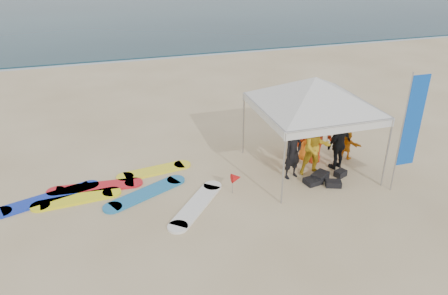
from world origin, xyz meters
TOP-DOWN VIEW (x-y plane):
  - ground at (0.00, 0.00)m, footprint 120.00×120.00m
  - shoreline_foam at (0.00, 18.20)m, footprint 160.00×1.20m
  - person_black_a at (1.78, 2.34)m, footprint 0.69×0.55m
  - person_yellow at (2.54, 2.31)m, footprint 0.97×0.79m
  - person_orange_a at (2.93, 3.07)m, footprint 1.30×0.78m
  - person_black_b at (3.44, 2.46)m, footprint 1.06×0.69m
  - person_orange_b at (2.79, 3.36)m, footprint 0.96×0.85m
  - person_seated at (4.08, 2.98)m, footprint 0.75×0.94m
  - canopy_tent at (2.52, 2.70)m, footprint 4.62×4.62m
  - feather_flag at (4.54, 0.77)m, footprint 0.60×0.04m
  - marker_pennant at (-0.15, 1.97)m, footprint 0.28×0.28m
  - gear_pile at (2.63, 1.79)m, footprint 1.52×1.00m
  - surfboard_spread at (-3.46, 2.93)m, footprint 6.13×3.71m

SIDE VIEW (x-z plane):
  - ground at x=0.00m, z-range 0.00..0.00m
  - shoreline_foam at x=0.00m, z-range 0.00..0.01m
  - surfboard_spread at x=-3.46m, z-range 0.00..0.07m
  - gear_pile at x=2.63m, z-range -0.01..0.21m
  - marker_pennant at x=-0.15m, z-range 0.18..0.81m
  - person_seated at x=4.08m, z-range 0.00..1.00m
  - person_orange_b at x=2.79m, z-range 0.00..1.65m
  - person_black_a at x=1.78m, z-range 0.00..1.67m
  - person_black_b at x=3.44m, z-range 0.00..1.68m
  - person_yellow at x=2.54m, z-range 0.00..1.85m
  - person_orange_a at x=2.93m, z-range 0.00..1.97m
  - feather_flag at x=4.54m, z-range 0.32..3.91m
  - canopy_tent at x=2.52m, z-range 1.30..4.78m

